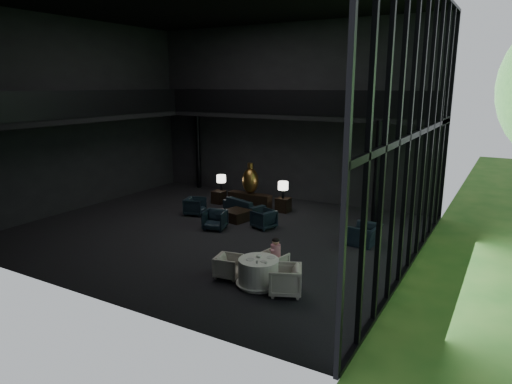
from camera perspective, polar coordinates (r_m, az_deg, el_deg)
The scene contains 35 objects.
floor at distance 17.04m, azimuth -5.16°, elevation -4.93°, with size 14.00×12.00×0.02m, color black.
ceiling at distance 16.41m, azimuth -5.79°, elevation 22.66°, with size 14.00×12.00×0.02m, color black.
wall_back at distance 21.40m, azimuth 3.99°, elevation 9.75°, with size 14.00×0.04×8.00m, color black.
wall_front at distance 11.89m, azimuth -22.49°, elevation 5.94°, with size 14.00×0.04×8.00m, color black.
wall_left at distance 21.07m, azimuth -21.39°, elevation 8.83°, with size 0.04×12.00×8.00m, color black.
curtain_wall at distance 13.48m, azimuth 19.62°, elevation 6.94°, with size 0.20×12.00×8.00m, color black, non-canonical shape.
mezzanine_left at distance 20.30m, azimuth -19.59°, elevation 8.84°, with size 2.00×12.00×0.25m, color black.
mezzanine_back at distance 20.07m, azimuth 5.32°, elevation 9.49°, with size 12.00×2.00×0.25m, color black.
railing_left at distance 19.52m, azimuth -17.78°, elevation 10.59°, with size 0.06×12.00×1.00m, color black.
railing_back at distance 19.14m, azimuth 4.08°, elevation 11.13°, with size 12.00×0.06×1.00m, color black.
column_nw at distance 23.97m, azimuth -7.25°, elevation 5.25°, with size 0.24×0.24×4.00m, color black.
column_ne at distance 18.10m, azimuth 14.83°, elevation 2.31°, with size 0.24×0.24×4.00m, color black.
console at distance 20.15m, azimuth -0.78°, elevation -1.05°, with size 2.01×0.46×0.64m, color black.
bronze_urn at distance 19.99m, azimuth -0.71°, elevation 1.46°, with size 0.72×0.72×1.34m.
side_table_left at distance 20.92m, azimuth -4.68°, elevation -0.64°, with size 0.52×0.52×0.58m, color black.
table_lamp_left at distance 20.93m, azimuth -4.36°, elevation 1.59°, with size 0.42×0.42×0.70m.
side_table_right at distance 19.51m, azimuth 3.43°, elevation -1.61°, with size 0.55×0.55×0.60m, color black.
table_lamp_right at distance 19.27m, azimuth 3.40°, elevation 0.70°, with size 0.43×0.43×0.72m.
sofa at distance 19.48m, azimuth -1.51°, elevation -1.40°, with size 1.90×0.56×0.74m, color black.
lounge_armchair_west at distance 19.16m, azimuth -7.63°, elevation -1.66°, with size 0.79×0.74×0.81m, color black.
lounge_armchair_east at distance 17.24m, azimuth 0.97°, elevation -3.27°, with size 0.77×0.72×0.79m, color #122239.
lounge_armchair_south at distance 17.15m, azimuth -5.16°, elevation -3.33°, with size 0.82×0.77×0.84m, color black.
window_armchair at distance 15.94m, azimuth 13.46°, elevation -4.84°, with size 1.04×0.67×0.90m, color black.
coffee_table at distance 18.27m, azimuth -2.46°, elevation -2.94°, with size 0.94×0.94×0.42m, color black.
dining_table at distance 12.50m, azimuth 0.32°, elevation -10.21°, with size 1.24×1.24×0.75m.
dining_chair_north at distance 13.15m, azimuth 2.11°, elevation -8.89°, with size 0.68×0.63×0.70m, color #B1A597.
dining_chair_east at distance 12.01m, azimuth 3.66°, elevation -10.60°, with size 0.89×0.83×0.91m, color #A8A39B.
dining_chair_west at distance 13.02m, azimuth -3.44°, elevation -9.26°, with size 0.63×0.59×0.65m, color #BFAE96.
child at distance 13.14m, azimuth 2.48°, elevation -7.02°, with size 0.29×0.29×0.61m.
plate_a at distance 12.31m, azimuth -0.72°, elevation -8.44°, with size 0.23×0.23×0.01m, color white.
plate_b at distance 12.46m, azimuth 1.90°, elevation -8.17°, with size 0.24×0.24×0.02m, color white.
saucer at distance 12.18m, azimuth 0.91°, elevation -8.68°, with size 0.16×0.16×0.01m, color white.
coffee_cup at distance 12.05m, azimuth 1.24°, elevation -8.76°, with size 0.08×0.08×0.06m, color white.
cereal_bowl at distance 12.46m, azimuth 0.34°, elevation -8.00°, with size 0.15×0.15×0.08m, color white.
cream_pot at distance 12.07m, azimuth 0.10°, elevation -8.75°, with size 0.06×0.06×0.07m, color #99999E.
Camera 1 is at (9.37, -13.20, 5.32)m, focal length 32.00 mm.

